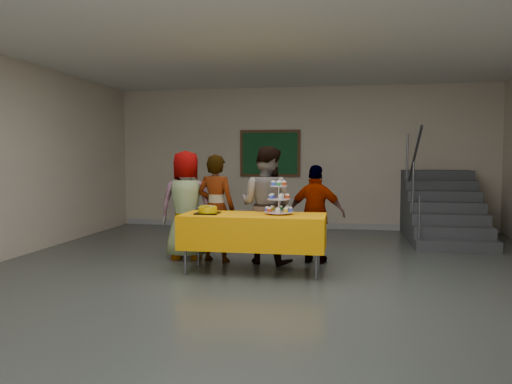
# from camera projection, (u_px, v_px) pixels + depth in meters

# --- Properties ---
(room_shell) EXTENTS (10.00, 10.04, 3.02)m
(room_shell) POSITION_uv_depth(u_px,v_px,m) (265.00, 103.00, 5.66)
(room_shell) COLOR #4C514C
(room_shell) RESTS_ON ground
(bake_table) EXTENTS (1.88, 0.78, 0.77)m
(bake_table) POSITION_uv_depth(u_px,v_px,m) (253.00, 231.00, 6.54)
(bake_table) COLOR #595960
(bake_table) RESTS_ON ground
(cupcake_stand) EXTENTS (0.38, 0.38, 0.44)m
(cupcake_stand) POSITION_uv_depth(u_px,v_px,m) (279.00, 201.00, 6.53)
(cupcake_stand) COLOR silver
(cupcake_stand) RESTS_ON bake_table
(bear_cake) EXTENTS (0.32, 0.36, 0.12)m
(bear_cake) POSITION_uv_depth(u_px,v_px,m) (208.00, 209.00, 6.59)
(bear_cake) COLOR black
(bear_cake) RESTS_ON bake_table
(schoolchild_a) EXTENTS (0.83, 0.59, 1.62)m
(schoolchild_a) POSITION_uv_depth(u_px,v_px,m) (186.00, 205.00, 7.41)
(schoolchild_a) COLOR slate
(schoolchild_a) RESTS_ON ground
(schoolchild_b) EXTENTS (0.62, 0.46, 1.56)m
(schoolchild_b) POSITION_uv_depth(u_px,v_px,m) (216.00, 208.00, 7.23)
(schoolchild_b) COLOR slate
(schoolchild_b) RESTS_ON ground
(schoolchild_c) EXTENTS (0.97, 0.85, 1.67)m
(schoolchild_c) POSITION_uv_depth(u_px,v_px,m) (266.00, 205.00, 7.12)
(schoolchild_c) COLOR slate
(schoolchild_c) RESTS_ON ground
(schoolchild_d) EXTENTS (0.87, 0.46, 1.41)m
(schoolchild_d) POSITION_uv_depth(u_px,v_px,m) (316.00, 214.00, 7.12)
(schoolchild_d) COLOR slate
(schoolchild_d) RESTS_ON ground
(staircase) EXTENTS (1.30, 2.40, 2.04)m
(staircase) POSITION_uv_depth(u_px,v_px,m) (441.00, 212.00, 9.35)
(staircase) COLOR #424447
(staircase) RESTS_ON ground
(noticeboard) EXTENTS (1.30, 0.05, 1.00)m
(noticeboard) POSITION_uv_depth(u_px,v_px,m) (270.00, 153.00, 10.68)
(noticeboard) COLOR #472B16
(noticeboard) RESTS_ON ground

